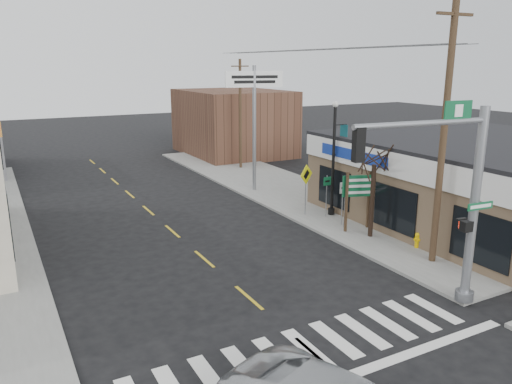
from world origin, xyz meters
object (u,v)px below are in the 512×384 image
lamp_post (335,150)px  guide_sign (359,192)px  dance_center_sign (254,99)px  fire_hydrant (417,239)px  traffic_signal_pole (459,189)px  bare_tree (375,151)px  utility_pole_near (444,133)px  utility_pole_far (240,113)px

lamp_post → guide_sign: bearing=-81.9°
guide_sign → dance_center_sign: 10.06m
fire_hydrant → traffic_signal_pole: bearing=-125.3°
guide_sign → bare_tree: (-0.07, -1.04, 2.10)m
guide_sign → lamp_post: (0.48, 2.60, 1.57)m
lamp_post → dance_center_sign: 7.14m
guide_sign → fire_hydrant: guide_sign is taller
traffic_signal_pole → bare_tree: (2.30, 6.48, -0.00)m
traffic_signal_pole → guide_sign: traffic_signal_pole is taller
traffic_signal_pole → utility_pole_near: size_ratio=0.66×
guide_sign → fire_hydrant: 3.55m
fire_hydrant → utility_pole_far: utility_pole_far is taller
bare_tree → utility_pole_far: size_ratio=0.62×
guide_sign → dance_center_sign: (-0.61, 9.29, 3.81)m
fire_hydrant → bare_tree: 4.24m
traffic_signal_pole → dance_center_sign: (1.76, 16.81, 1.70)m
fire_hydrant → bare_tree: bare_tree is taller
utility_pole_near → dance_center_sign: bearing=94.5°
guide_sign → utility_pole_far: (1.72, 15.87, 2.28)m
lamp_post → utility_pole_far: (1.24, 13.27, 0.72)m
fire_hydrant → lamp_post: 6.51m
fire_hydrant → lamp_post: size_ratio=0.11×
dance_center_sign → utility_pole_near: utility_pole_near is taller
lamp_post → utility_pole_far: utility_pole_far is taller
bare_tree → traffic_signal_pole: bearing=-109.6°
lamp_post → utility_pole_far: 13.35m
guide_sign → fire_hydrant: bearing=-57.2°
dance_center_sign → utility_pole_near: 13.84m
fire_hydrant → utility_pole_far: 19.41m
bare_tree → guide_sign: bearing=86.3°
lamp_post → utility_pole_far: bearing=103.3°
bare_tree → utility_pole_near: utility_pole_near is taller
guide_sign → bare_tree: bare_tree is taller
lamp_post → utility_pole_near: (-0.32, -7.11, 1.76)m
utility_pole_near → utility_pole_far: bearing=86.9°
lamp_post → bare_tree: lamp_post is taller
lamp_post → bare_tree: bearing=-80.0°
utility_pole_near → fire_hydrant: bearing=69.1°
dance_center_sign → bare_tree: (0.54, -10.33, -1.71)m
traffic_signal_pole → utility_pole_far: size_ratio=0.83×
traffic_signal_pole → utility_pole_near: 4.11m
bare_tree → utility_pole_near: size_ratio=0.50×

